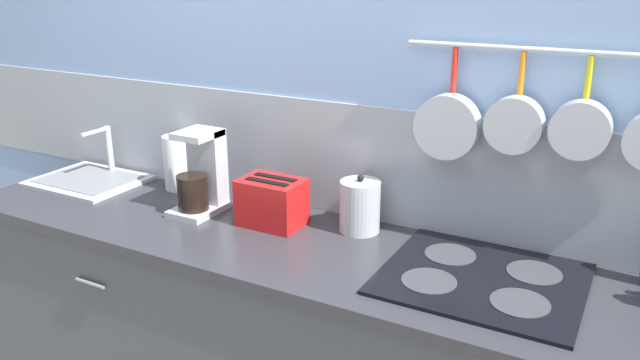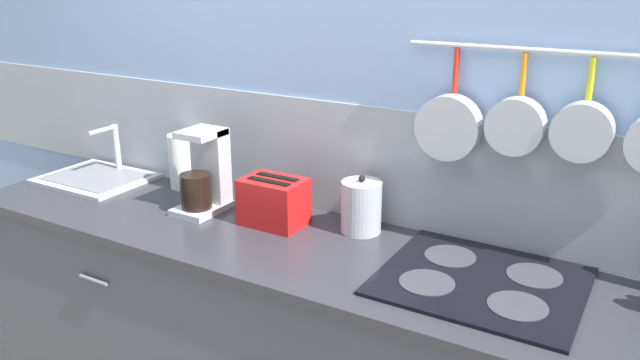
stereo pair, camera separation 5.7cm
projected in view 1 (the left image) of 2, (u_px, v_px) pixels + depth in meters
wall_back at (339, 116)px, 2.29m from camera, size 7.20×0.16×2.60m
cabinet_base at (293, 359)px, 2.28m from camera, size 2.68×0.59×0.87m
countertop at (291, 246)px, 2.13m from camera, size 2.72×0.61×0.03m
sink_basin at (90, 178)px, 2.71m from camera, size 0.45×0.36×0.22m
paper_towel_roll at (176, 163)px, 2.60m from camera, size 0.10×0.10×0.23m
coffee_maker at (202, 177)px, 2.36m from camera, size 0.15×0.21×0.32m
toaster at (272, 202)px, 2.24m from camera, size 0.24×0.16×0.17m
kettle at (360, 206)px, 2.19m from camera, size 0.14×0.14×0.21m
cooktop at (482, 279)px, 1.86m from camera, size 0.58×0.51×0.01m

